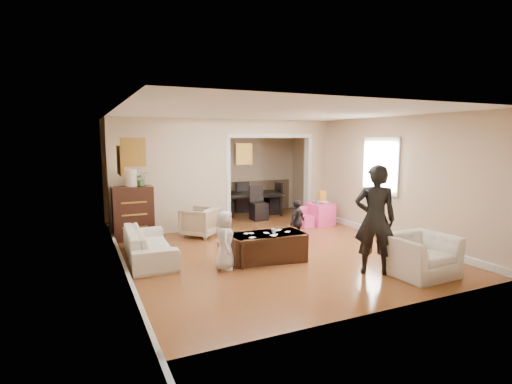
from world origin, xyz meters
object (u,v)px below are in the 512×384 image
sofa (149,244)px  adult_person (375,220)px  coffee_table (267,247)px  dining_table (249,204)px  table_lamp (132,178)px  coffee_cup (274,231)px  dresser (133,213)px  armchair_front (420,255)px  child_kneel_b (224,238)px  child_toddler (297,222)px  cyan_cup (318,202)px  play_table (320,214)px  child_kneel_a (225,240)px  armchair_back (200,222)px

sofa → adult_person: 3.90m
coffee_table → sofa: bearing=154.0°
coffee_table → dining_table: bearing=70.9°
sofa → adult_person: adult_person is taller
table_lamp → coffee_cup: size_ratio=3.85×
dresser → coffee_cup: (2.04, -2.59, -0.04)m
armchair_front → child_kneel_b: bearing=139.9°
dresser → child_toddler: size_ratio=1.26×
cyan_cup → adult_person: 3.55m
table_lamp → play_table: size_ratio=0.64×
table_lamp → adult_person: (3.19, -3.85, -0.44)m
armchair_front → coffee_table: size_ratio=0.76×
dresser → cyan_cup: (4.34, -0.51, 0.01)m
adult_person → child_kneel_a: adult_person is taller
play_table → cyan_cup: cyan_cup is taller
dresser → child_kneel_a: dresser is taller
coffee_table → child_kneel_b: bearing=156.8°
table_lamp → dining_table: bearing=22.5°
play_table → child_kneel_b: size_ratio=0.69×
table_lamp → adult_person: adult_person is taller
armchair_back → child_kneel_a: (-0.27, -2.34, 0.17)m
dresser → table_lamp: (0.00, 0.00, 0.75)m
child_kneel_a → child_kneel_b: size_ratio=1.20×
coffee_table → child_toddler: child_toddler is taller
dresser → coffee_cup: bearing=-51.8°
adult_person → sofa: bearing=-1.5°
sofa → coffee_cup: 2.23m
sofa → dresser: size_ratio=1.67×
play_table → child_kneel_a: 4.03m
child_kneel_b → child_toddler: size_ratio=0.90×
dresser → coffee_table: 3.22m
armchair_front → child_kneel_b: (-2.54, 1.99, 0.09)m
dining_table → adult_person: size_ratio=1.03×
coffee_cup → coffee_table: bearing=153.4°
armchair_back → armchair_front: 4.57m
dining_table → child_kneel_b: 4.15m
play_table → child_kneel_a: child_kneel_a is taller
play_table → cyan_cup: 0.33m
cyan_cup → child_kneel_a: child_kneel_a is taller
armchair_back → adult_person: size_ratio=0.40×
table_lamp → adult_person: bearing=-50.4°
cyan_cup → child_kneel_b: bearing=-150.8°
sofa → child_kneel_a: bearing=-133.7°
coffee_table → dining_table: (1.36, 3.91, 0.07)m
dining_table → adult_person: 5.25m
armchair_front → cyan_cup: armchair_front is taller
armchair_front → play_table: (0.66, 3.77, -0.05)m
dresser → coffee_cup: dresser is taller
table_lamp → cyan_cup: size_ratio=4.50×
dresser → adult_person: bearing=-50.4°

